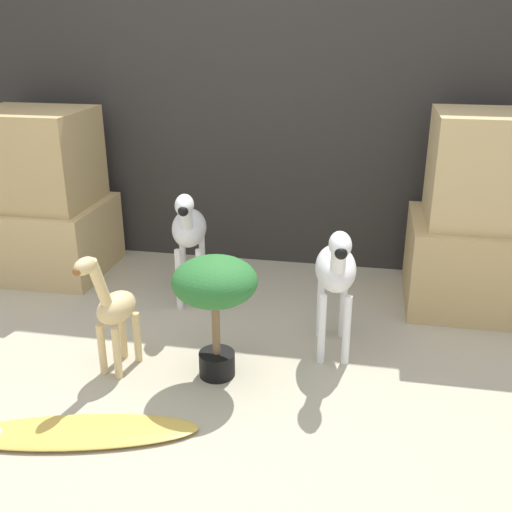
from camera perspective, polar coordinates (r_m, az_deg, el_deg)
name	(u,v)px	position (r m, az deg, el deg)	size (l,w,h in m)	color
ground_plane	(193,399)	(2.79, -6.02, -13.36)	(14.00, 14.00, 0.00)	#B2A88E
wall_back	(262,101)	(4.01, 0.59, 14.57)	(6.40, 0.08, 2.20)	#2D2B28
rock_pillar_left	(41,199)	(4.17, -19.82, 5.10)	(0.81, 0.69, 1.07)	tan
rock_pillar_right	(485,223)	(3.67, 20.95, 2.99)	(0.81, 0.69, 1.13)	tan
zebra_right	(336,270)	(2.94, 7.62, -1.36)	(0.24, 0.54, 0.72)	white
zebra_left	(189,229)	(3.51, -6.42, 2.55)	(0.28, 0.54, 0.72)	white
giraffe_figurine	(113,309)	(2.89, -13.47, -4.89)	(0.19, 0.38, 0.65)	#E0C184
potted_palm_front	(215,290)	(2.73, -3.93, -3.25)	(0.39, 0.39, 0.60)	black
surfboard	(76,432)	(2.67, -16.76, -15.73)	(1.01, 0.46, 0.08)	gold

